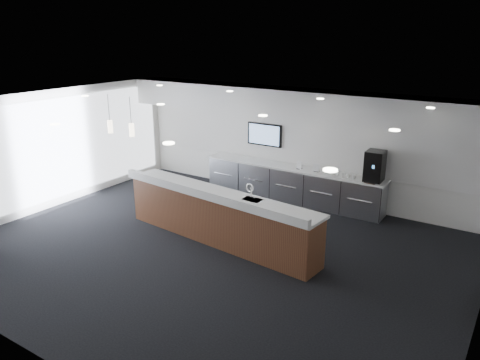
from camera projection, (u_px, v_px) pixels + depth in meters
The scene contains 21 objects.
ground at pixel (211, 251), 9.77m from camera, with size 10.00×10.00×0.00m, color black.
ceiling at pixel (208, 108), 8.85m from camera, with size 10.00×8.00×0.02m, color black.
back_wall at pixel (299, 144), 12.51m from camera, with size 10.00×0.02×3.00m, color white.
left_wall at pixel (52, 150), 11.90m from camera, with size 0.02×8.00×3.00m, color white.
soffit_bulkhead at pixel (292, 103), 11.79m from camera, with size 10.00×0.90×0.70m, color white.
alcove_panel at pixel (298, 140), 12.45m from camera, with size 9.80×0.06×1.40m, color white.
window_blinds_wall at pixel (53, 150), 11.87m from camera, with size 0.04×7.36×2.55m, color #A7B3C9.
back_credenza at pixel (291, 184), 12.53m from camera, with size 5.06×0.66×0.95m.
wall_tv at pixel (265, 135), 12.90m from camera, with size 1.05×0.08×0.62m.
pendant_left at pixel (147, 126), 10.96m from camera, with size 0.12×0.12×0.30m, color beige.
pendant_right at pixel (126, 123), 11.32m from camera, with size 0.12×0.12×0.30m, color beige.
ceiling_can_lights at pixel (208, 109), 8.86m from camera, with size 7.00×5.00×0.02m, color white, non-canonical shape.
service_counter at pixel (218, 216), 10.07m from camera, with size 4.96×1.31×1.49m.
coffee_machine at pixel (375, 166), 11.13m from camera, with size 0.44×0.56×0.74m.
info_sign_left at pixel (299, 165), 12.14m from camera, with size 0.15×0.02×0.20m, color white.
info_sign_right at pixel (316, 168), 11.92m from camera, with size 0.16×0.02×0.21m, color white.
cup_0 at pixel (354, 177), 11.38m from camera, with size 0.10×0.10×0.09m, color white.
cup_1 at pixel (348, 176), 11.46m from camera, with size 0.10×0.10×0.09m, color white.
cup_2 at pixel (343, 175), 11.53m from camera, with size 0.10×0.10×0.09m, color white.
cup_3 at pixel (338, 174), 11.60m from camera, with size 0.10×0.10×0.09m, color white.
cup_4 at pixel (332, 173), 11.67m from camera, with size 0.10×0.10×0.09m, color white.
Camera 1 is at (5.31, -7.10, 4.42)m, focal length 35.00 mm.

